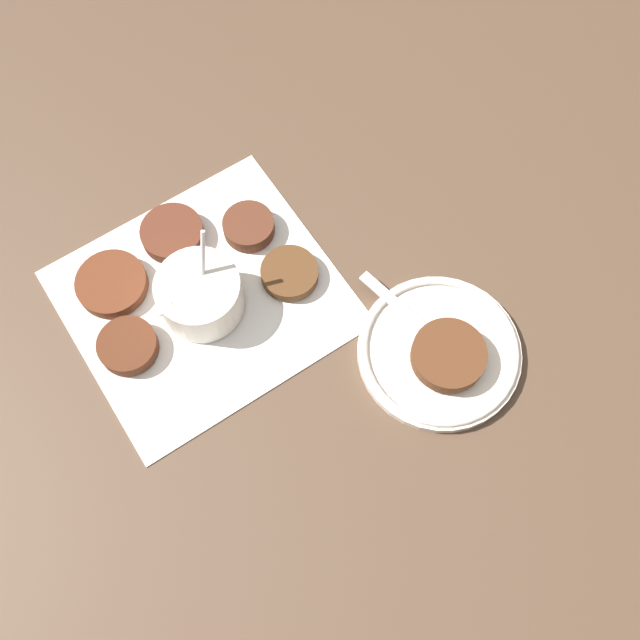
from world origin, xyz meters
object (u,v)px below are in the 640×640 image
Objects in this scene: fritter_on_plate at (449,355)px; fork at (424,328)px; serving_plate at (439,351)px; sauce_bowl at (201,296)px.

fritter_on_plate is 0.53× the size of fork.
fork reaches higher than serving_plate.
sauce_bowl is at bearing -51.73° from serving_plate.
sauce_bowl is 0.28m from fritter_on_plate.
sauce_bowl is 0.25m from fork.
serving_plate is 2.23× the size of fritter_on_plate.
fritter_on_plate is at bearing 85.35° from fork.
fork is (-0.17, 0.19, -0.01)m from sauce_bowl.
serving_plate is (-0.17, 0.22, -0.02)m from sauce_bowl.
fork is at bearing -92.80° from serving_plate.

